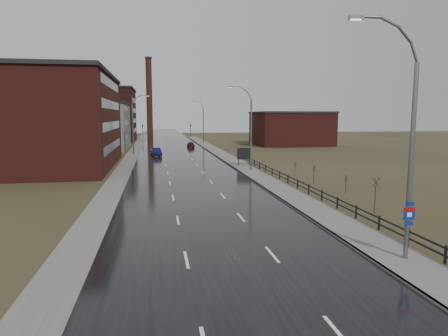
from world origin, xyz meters
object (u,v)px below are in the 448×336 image
object	(u,v)px
billboard	(244,154)
car_near	(156,152)
streetlight_main	(406,144)
car_far	(191,145)

from	to	relation	value
billboard	car_near	distance (m)	21.86
streetlight_main	car_far	xyz separation A→B (m)	(-4.08, 76.39, -5.39)
billboard	car_near	xyz separation A→B (m)	(-12.82, 17.67, -1.08)
billboard	car_far	distance (m)	37.35
billboard	car_far	world-z (taller)	billboard
streetlight_main	car_near	world-z (taller)	streetlight_main
car_near	car_far	xyz separation A→B (m)	(8.11, 19.37, -0.08)
streetlight_main	car_near	bearing A→B (deg)	102.07
car_near	billboard	bearing A→B (deg)	-61.92
streetlight_main	car_near	xyz separation A→B (m)	(-12.19, 57.02, -5.32)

